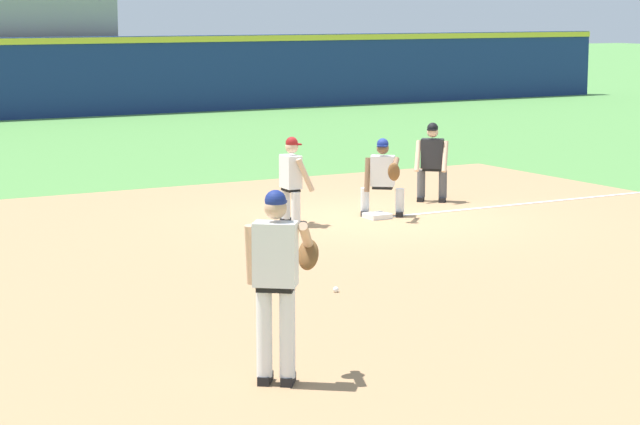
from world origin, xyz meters
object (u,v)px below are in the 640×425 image
Objects in this scene: first_base_bag at (377,216)px; umpire at (432,159)px; pitcher at (278,275)px; first_baseman at (383,174)px; baserunner at (292,178)px; baseball at (336,290)px.

umpire is at bearing 30.11° from first_base_bag.
umpire is (7.71, 8.59, -0.27)m from pitcher.
first_baseman is 0.92× the size of baserunner.
baseball is at bearing -111.99° from baserunner.
pitcher is 8.73m from baserunner.
first_base_bag is 2.29m from umpire.
umpire is at bearing 15.69° from baserunner.
pitcher is at bearing -128.44° from baseball.
umpire is at bearing 46.29° from baseball.
umpire is (5.30, 5.54, 0.76)m from baseball.
umpire reaches higher than first_baseman.
first_base_bag is 1.75m from baserunner.
first_base_bag is at bearing 52.44° from baseball.
first_baseman is 1.77m from baserunner.
baseball is at bearing 51.56° from pitcher.
baserunner reaches higher than first_base_bag.
first_baseman reaches higher than baseball.
first_base_bag reaches higher than baseball.
baserunner is (1.85, 4.57, 0.76)m from baseball.
first_base_bag is 0.26× the size of baserunner.
pitcher is at bearing -128.39° from first_baseman.
baserunner is at bearing -164.31° from umpire.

